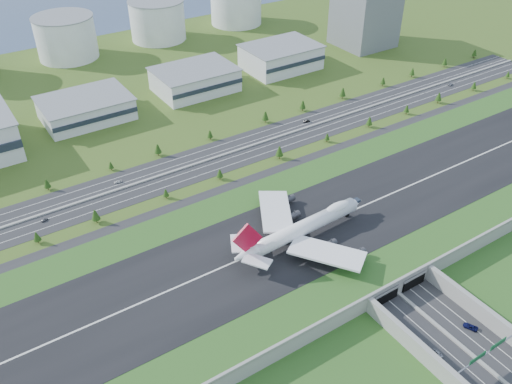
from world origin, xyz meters
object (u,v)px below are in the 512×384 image
car_2 (470,327)px  car_4 (44,220)px  boeing_747 (303,228)px  car_7 (118,182)px  car_5 (306,121)px  car_6 (450,84)px  car_0 (438,353)px  office_tower (365,14)px

car_2 → car_4: (-128.36, 169.49, -0.17)m
boeing_747 → car_7: 118.95m
car_2 → car_5: bearing=-130.1°
car_6 → car_0: bearing=110.3°
car_0 → car_6: car_0 is taller
car_4 → car_6: bearing=-106.2°
car_4 → car_0: bearing=-164.3°
car_0 → car_5: car_0 is taller
car_0 → car_5: (75.48, 183.86, -0.04)m
office_tower → boeing_747: size_ratio=0.70×
car_2 → car_6: (185.58, 169.33, -0.12)m
car_2 → car_0: bearing=-18.5°
car_7 → car_2: bearing=38.2°
car_5 → car_7: car_5 is taller
car_5 → office_tower: bearing=144.2°
car_0 → car_4: (-106.65, 171.43, -0.12)m
car_0 → car_7: (-61.37, 184.15, -0.12)m
car_6 → boeing_747: bearing=94.0°
car_0 → car_4: bearing=126.3°
office_tower → car_5: (-135.44, -93.35, -26.64)m
car_0 → car_7: size_ratio=1.00×
boeing_747 → office_tower: bearing=39.6°
car_0 → car_4: 201.90m
car_5 → car_4: bearing=-66.5°
boeing_747 → car_7: (-53.14, 105.48, -14.06)m
office_tower → car_0: size_ratio=12.02×
boeing_747 → car_7: boeing_747 is taller
car_5 → car_6: size_ratio=0.87×
car_2 → car_4: car_2 is taller
car_2 → office_tower: bearing=-148.1°
office_tower → car_0: bearing=-127.3°
car_2 → car_7: size_ratio=1.32×
car_5 → car_7: bearing=-70.5°
office_tower → car_7: (-272.29, -93.06, -26.72)m
car_2 → car_6: bearing=-161.2°
car_0 → car_2: car_2 is taller
car_4 → car_7: bearing=-90.5°
boeing_747 → car_5: bearing=48.9°
office_tower → car_2: size_ratio=9.15×
office_tower → car_6: office_tower is taller
car_0 → car_7: car_0 is taller
office_tower → car_0: 349.35m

